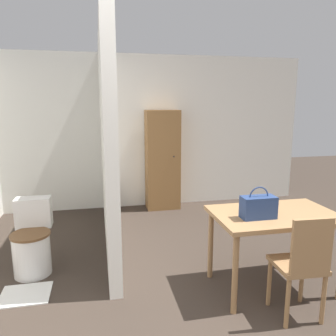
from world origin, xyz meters
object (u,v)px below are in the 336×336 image
dining_table (274,222)px  handbag (258,207)px  toilet (32,242)px  wooden_chair (302,263)px  wooden_cabinet (163,160)px

dining_table → handbag: handbag is taller
toilet → handbag: handbag is taller
dining_table → handbag: 0.30m
wooden_chair → toilet: (-2.24, 1.28, -0.17)m
wooden_chair → wooden_cabinet: 3.15m
wooden_cabinet → dining_table: bearing=-78.4°
wooden_chair → handbag: size_ratio=2.98×
wooden_chair → wooden_cabinet: wooden_cabinet is taller
toilet → dining_table: bearing=-19.5°
dining_table → wooden_chair: bearing=-92.6°
wooden_chair → handbag: bearing=119.4°
wooden_chair → toilet: size_ratio=1.21×
handbag → wooden_chair: bearing=-63.3°
dining_table → wooden_chair: wooden_chair is taller
dining_table → wooden_cabinet: 2.67m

